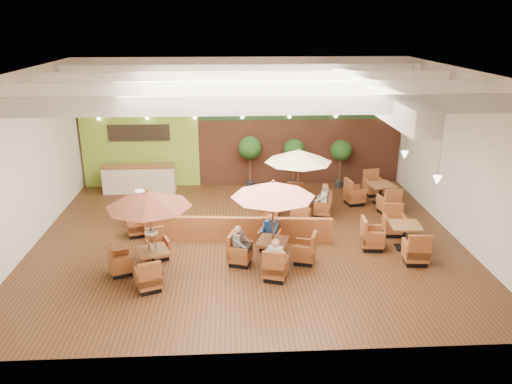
{
  "coord_description": "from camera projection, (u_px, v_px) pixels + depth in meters",
  "views": [
    {
      "loc": [
        -0.54,
        -15.25,
        7.02
      ],
      "look_at": [
        0.3,
        0.5,
        1.5
      ],
      "focal_mm": 35.0,
      "sensor_mm": 36.0,
      "label": 1
    }
  ],
  "objects": [
    {
      "name": "table_4",
      "position": [
        395.0,
        237.0,
        15.93
      ],
      "size": [
        1.92,
        2.83,
        1.05
      ],
      "rotation": [
        0.0,
        0.0,
        -0.08
      ],
      "color": "brown",
      "rests_on": "ground"
    },
    {
      "name": "table_5",
      "position": [
        373.0,
        195.0,
        19.76
      ],
      "size": [
        2.0,
        2.9,
        1.05
      ],
      "rotation": [
        0.0,
        0.0,
        0.2
      ],
      "color": "brown",
      "rests_on": "ground"
    },
    {
      "name": "diner_3",
      "position": [
        301.0,
        208.0,
        17.43
      ],
      "size": [
        0.43,
        0.4,
        0.78
      ],
      "rotation": [
        0.0,
        0.0,
        -0.35
      ],
      "color": "#214892",
      "rests_on": "ground"
    },
    {
      "name": "table_2",
      "position": [
        298.0,
        171.0,
        17.99
      ],
      "size": [
        2.71,
        2.71,
        2.64
      ],
      "rotation": [
        0.0,
        0.0,
        -0.28
      ],
      "color": "brown",
      "rests_on": "ground"
    },
    {
      "name": "room",
      "position": [
        253.0,
        125.0,
        16.68
      ],
      "size": [
        14.04,
        14.0,
        5.52
      ],
      "color": "#381E0F",
      "rests_on": "ground"
    },
    {
      "name": "topiary_1",
      "position": [
        294.0,
        152.0,
        21.3
      ],
      "size": [
        0.93,
        0.93,
        2.16
      ],
      "color": "black",
      "rests_on": "ground"
    },
    {
      "name": "service_counter",
      "position": [
        140.0,
        179.0,
        21.11
      ],
      "size": [
        3.0,
        0.75,
        1.18
      ],
      "color": "beige",
      "rests_on": "ground"
    },
    {
      "name": "table_1",
      "position": [
        273.0,
        208.0,
        14.48
      ],
      "size": [
        2.74,
        2.74,
        2.66
      ],
      "rotation": [
        0.0,
        0.0,
        -0.3
      ],
      "color": "brown",
      "rests_on": "ground"
    },
    {
      "name": "diner_1",
      "position": [
        270.0,
        228.0,
        15.76
      ],
      "size": [
        0.4,
        0.38,
        0.72
      ],
      "rotation": [
        0.0,
        0.0,
        2.71
      ],
      "color": "#214892",
      "rests_on": "ground"
    },
    {
      "name": "diner_4",
      "position": [
        323.0,
        197.0,
        18.38
      ],
      "size": [
        0.42,
        0.46,
        0.84
      ],
      "rotation": [
        0.0,
        0.0,
        1.24
      ],
      "color": "silver",
      "rests_on": "ground"
    },
    {
      "name": "topiary_0",
      "position": [
        250.0,
        150.0,
        21.16
      ],
      "size": [
        0.99,
        0.99,
        2.31
      ],
      "color": "black",
      "rests_on": "ground"
    },
    {
      "name": "diner_2",
      "position": [
        240.0,
        241.0,
        14.78
      ],
      "size": [
        0.39,
        0.43,
        0.78
      ],
      "rotation": [
        0.0,
        0.0,
        4.38
      ],
      "color": "slate",
      "rests_on": "ground"
    },
    {
      "name": "table_0",
      "position": [
        148.0,
        214.0,
        13.88
      ],
      "size": [
        2.54,
        2.69,
        2.59
      ],
      "rotation": [
        0.0,
        0.0,
        0.37
      ],
      "color": "brown",
      "rests_on": "ground"
    },
    {
      "name": "diner_0",
      "position": [
        275.0,
        255.0,
        13.91
      ],
      "size": [
        0.44,
        0.39,
        0.82
      ],
      "rotation": [
        0.0,
        0.0,
        -0.26
      ],
      "color": "silver",
      "rests_on": "ground"
    },
    {
      "name": "table_3",
      "position": [
        141.0,
        212.0,
        17.7
      ],
      "size": [
        1.02,
        2.58,
        1.51
      ],
      "rotation": [
        0.0,
        0.0,
        0.28
      ],
      "color": "brown",
      "rests_on": "ground"
    },
    {
      "name": "topiary_2",
      "position": [
        341.0,
        152.0,
        21.41
      ],
      "size": [
        0.91,
        0.91,
        2.11
      ],
      "color": "black",
      "rests_on": "ground"
    },
    {
      "name": "booth_divider",
      "position": [
        238.0,
        229.0,
        16.42
      ],
      "size": [
        6.17,
        0.72,
        0.86
      ],
      "primitive_type": "cube",
      "rotation": [
        0.0,
        0.0,
        -0.09
      ],
      "color": "brown",
      "rests_on": "ground"
    }
  ]
}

